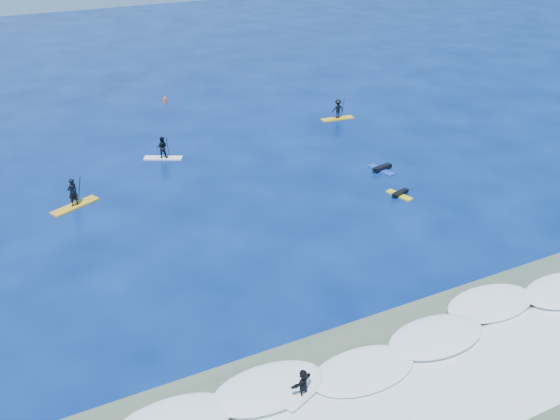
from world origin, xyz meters
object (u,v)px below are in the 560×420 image
prone_paddler_far (381,169)px  marker_buoy (165,100)px  sup_paddler_center (162,149)px  sup_paddler_left (74,197)px  wave_surfer (303,385)px  sup_paddler_right (338,110)px  prone_paddler_near (400,194)px

prone_paddler_far → marker_buoy: (-8.92, 21.67, 0.15)m
sup_paddler_center → marker_buoy: size_ratio=3.98×
sup_paddler_left → wave_surfer: sup_paddler_left is taller
sup_paddler_right → marker_buoy: size_ratio=4.19×
sup_paddler_left → prone_paddler_near: 20.67m
sup_paddler_left → sup_paddler_right: (23.28, 6.56, 0.10)m
sup_paddler_left → sup_paddler_center: 8.79m
prone_paddler_far → prone_paddler_near: bearing=151.8°
wave_surfer → sup_paddler_right: bearing=34.0°
prone_paddler_near → prone_paddler_far: (1.28, 3.84, 0.02)m
sup_paddler_right → marker_buoy: (-11.85, 10.99, -0.48)m
prone_paddler_far → marker_buoy: size_ratio=3.22×
prone_paddler_near → marker_buoy: size_ratio=2.75×
sup_paddler_center → sup_paddler_right: 16.09m
sup_paddler_center → prone_paddler_far: 15.93m
sup_paddler_center → prone_paddler_near: bearing=-19.7°
sup_paddler_center → marker_buoy: bearing=99.6°
sup_paddler_right → prone_paddler_near: bearing=-99.9°
sup_paddler_center → marker_buoy: sup_paddler_center is taller
sup_paddler_left → sup_paddler_center: (7.27, 4.94, 0.04)m
sup_paddler_right → prone_paddler_near: 15.13m
sup_paddler_right → marker_buoy: 16.17m
marker_buoy → sup_paddler_right: bearing=-42.8°
prone_paddler_near → prone_paddler_far: size_ratio=0.85×
sup_paddler_left → prone_paddler_far: sup_paddler_left is taller
wave_surfer → marker_buoy: (6.62, 38.49, -0.45)m
prone_paddler_near → marker_buoy: (-7.64, 25.51, 0.17)m
sup_paddler_center → marker_buoy: 13.28m
prone_paddler_far → marker_buoy: 23.44m
sup_paddler_left → prone_paddler_near: (19.07, -7.97, -0.56)m
sup_paddler_right → wave_surfer: (-18.48, -27.50, -0.03)m
prone_paddler_far → wave_surfer: (-15.55, -16.81, 0.60)m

